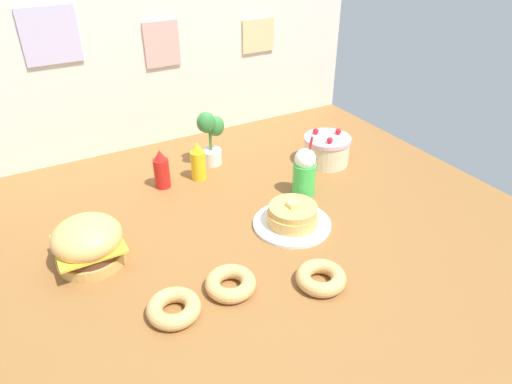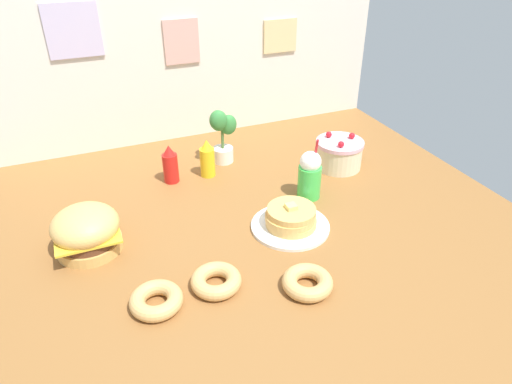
# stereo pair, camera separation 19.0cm
# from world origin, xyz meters

# --- Properties ---
(ground_plane) EXTENTS (2.31, 1.99, 0.02)m
(ground_plane) POSITION_xyz_m (0.00, 0.00, -0.01)
(ground_plane) COLOR brown
(back_wall) EXTENTS (2.31, 0.04, 0.83)m
(back_wall) POSITION_xyz_m (-0.00, 0.99, 0.42)
(back_wall) COLOR silver
(back_wall) RESTS_ON ground_plane
(burger) EXTENTS (0.25, 0.25, 0.18)m
(burger) POSITION_xyz_m (-0.62, 0.11, 0.09)
(burger) COLOR #DBA859
(burger) RESTS_ON ground_plane
(pancake_stack) EXTENTS (0.32, 0.32, 0.11)m
(pancake_stack) POSITION_xyz_m (0.15, -0.06, 0.04)
(pancake_stack) COLOR white
(pancake_stack) RESTS_ON ground_plane
(layer_cake) EXTENTS (0.24, 0.24, 0.17)m
(layer_cake) POSITION_xyz_m (0.61, 0.32, 0.07)
(layer_cake) COLOR beige
(layer_cake) RESTS_ON ground_plane
(ketchup_bottle) EXTENTS (0.07, 0.07, 0.19)m
(ketchup_bottle) POSITION_xyz_m (-0.21, 0.50, 0.09)
(ketchup_bottle) COLOR red
(ketchup_bottle) RESTS_ON ground_plane
(mustard_bottle) EXTENTS (0.07, 0.07, 0.19)m
(mustard_bottle) POSITION_xyz_m (-0.03, 0.49, 0.09)
(mustard_bottle) COLOR yellow
(mustard_bottle) RESTS_ON ground_plane
(cream_soda_cup) EXTENTS (0.10, 0.10, 0.29)m
(cream_soda_cup) POSITION_xyz_m (0.34, 0.13, 0.11)
(cream_soda_cup) COLOR green
(cream_soda_cup) RESTS_ON ground_plane
(donut_pink_glaze) EXTENTS (0.18, 0.18, 0.05)m
(donut_pink_glaze) POSITION_xyz_m (-0.45, -0.29, 0.03)
(donut_pink_glaze) COLOR tan
(donut_pink_glaze) RESTS_ON ground_plane
(donut_chocolate) EXTENTS (0.18, 0.18, 0.05)m
(donut_chocolate) POSITION_xyz_m (-0.24, -0.27, 0.03)
(donut_chocolate) COLOR tan
(donut_chocolate) RESTS_ON ground_plane
(donut_vanilla) EXTENTS (0.18, 0.18, 0.05)m
(donut_vanilla) POSITION_xyz_m (0.05, -0.40, 0.03)
(donut_vanilla) COLOR tan
(donut_vanilla) RESTS_ON ground_plane
(potted_plant) EXTENTS (0.14, 0.11, 0.29)m
(potted_plant) POSITION_xyz_m (0.09, 0.60, 0.16)
(potted_plant) COLOR white
(potted_plant) RESTS_ON ground_plane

